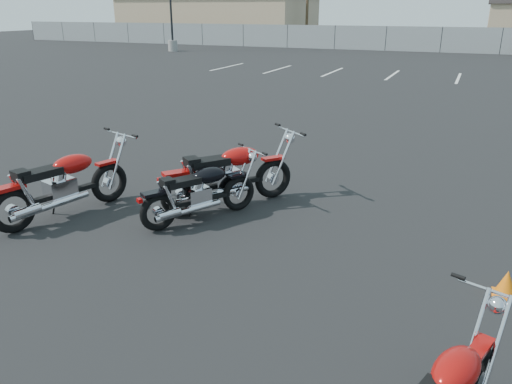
% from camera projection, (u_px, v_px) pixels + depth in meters
% --- Properties ---
extents(ground, '(120.00, 120.00, 0.00)m').
position_uv_depth(ground, '(225.00, 249.00, 6.71)').
color(ground, black).
rests_on(ground, ground).
extents(motorcycle_front_red, '(1.16, 2.33, 1.15)m').
position_uv_depth(motorcycle_front_red, '(63.00, 184.00, 7.61)').
color(motorcycle_front_red, black).
rests_on(motorcycle_front_red, ground).
extents(motorcycle_second_black, '(1.40, 1.90, 0.99)m').
position_uv_depth(motorcycle_second_black, '(200.00, 192.00, 7.49)').
color(motorcycle_second_black, black).
rests_on(motorcycle_second_black, ground).
extents(motorcycle_third_red, '(1.85, 2.16, 1.18)m').
position_uv_depth(motorcycle_third_red, '(229.00, 175.00, 7.99)').
color(motorcycle_third_red, black).
rests_on(motorcycle_third_red, ground).
extents(training_cone_near, '(0.26, 0.26, 0.31)m').
position_uv_depth(training_cone_near, '(506.00, 283.00, 5.58)').
color(training_cone_near, orange).
rests_on(training_cone_near, ground).
extents(light_pole_west, '(0.80, 0.70, 10.69)m').
position_uv_depth(light_pole_west, '(171.00, 12.00, 36.87)').
color(light_pole_west, gray).
rests_on(light_pole_west, ground).
extents(chainlink_fence, '(80.06, 0.06, 1.80)m').
position_uv_depth(chainlink_fence, '(441.00, 40.00, 36.49)').
color(chainlink_fence, gray).
rests_on(chainlink_fence, ground).
extents(tan_building_west, '(18.40, 10.40, 4.30)m').
position_uv_depth(tan_building_west, '(219.00, 18.00, 50.34)').
color(tan_building_west, tan).
rests_on(tan_building_west, ground).
extents(parking_line_stripes, '(15.12, 4.00, 0.01)m').
position_uv_depth(parking_line_stripes, '(362.00, 73.00, 24.84)').
color(parking_line_stripes, silver).
rests_on(parking_line_stripes, ground).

